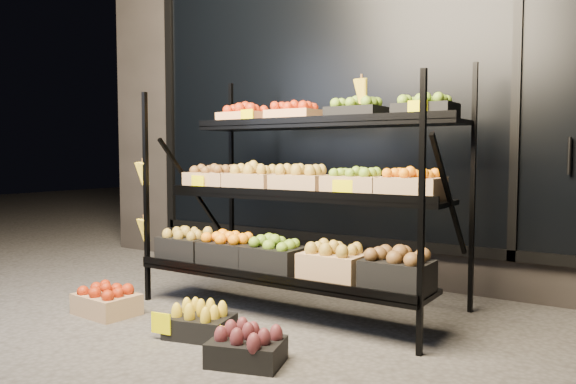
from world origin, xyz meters
The scene contains 8 objects.
ground centered at (0.00, 0.00, 0.00)m, with size 24.00×24.00×0.00m, color #514F4C.
building centered at (0.00, 2.59, 1.75)m, with size 6.00×2.08×3.50m.
display_rack centered at (-0.01, 0.60, 0.79)m, with size 2.18×1.02×1.69m.
tag_floor_a centered at (-0.29, -0.40, 0.06)m, with size 0.13×0.01×0.12m, color #F6EE00.
tag_floor_b centered at (0.20, -0.40, 0.06)m, with size 0.13×0.01×0.12m, color #F6EE00.
floor_crate_left centered at (-0.98, -0.23, 0.09)m, with size 0.42×0.32×0.20m.
floor_crate_midleft centered at (-0.15, -0.23, 0.09)m, with size 0.42×0.35×0.19m.
floor_crate_right centered at (0.33, -0.41, 0.09)m, with size 0.43×0.36×0.19m.
Camera 1 is at (2.03, -2.62, 1.07)m, focal length 35.00 mm.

